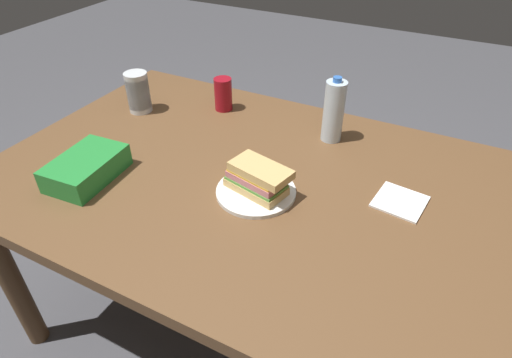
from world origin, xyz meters
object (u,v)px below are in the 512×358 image
object	(u,v)px
plastic_cup_stack	(138,92)
paper_plate	(256,191)
sandwich	(257,178)
soda_can_red	(223,94)
water_bottle_tall	(334,111)
chip_bag	(86,168)
dining_table	(247,196)

from	to	relation	value
plastic_cup_stack	paper_plate	bearing A→B (deg)	-21.97
sandwich	soda_can_red	bearing A→B (deg)	130.99
soda_can_red	plastic_cup_stack	world-z (taller)	plastic_cup_stack
paper_plate	soda_can_red	world-z (taller)	soda_can_red
sandwich	water_bottle_tall	xyz separation A→B (m)	(0.08, 0.38, 0.05)
soda_can_red	sandwich	bearing A→B (deg)	-49.01
chip_bag	plastic_cup_stack	world-z (taller)	plastic_cup_stack
soda_can_red	chip_bag	size ratio (longest dim) A/B	0.53
dining_table	sandwich	distance (m)	0.17
paper_plate	plastic_cup_stack	size ratio (longest dim) A/B	1.52
paper_plate	plastic_cup_stack	world-z (taller)	plastic_cup_stack
paper_plate	sandwich	world-z (taller)	sandwich
sandwich	soda_can_red	size ratio (longest dim) A/B	1.63
dining_table	chip_bag	xyz separation A→B (m)	(-0.41, -0.23, 0.12)
sandwich	chip_bag	size ratio (longest dim) A/B	0.87
chip_bag	plastic_cup_stack	size ratio (longest dim) A/B	1.54
dining_table	plastic_cup_stack	bearing A→B (deg)	161.54
soda_can_red	plastic_cup_stack	size ratio (longest dim) A/B	0.82
soda_can_red	chip_bag	distance (m)	0.58
dining_table	plastic_cup_stack	size ratio (longest dim) A/B	10.28
dining_table	chip_bag	size ratio (longest dim) A/B	6.66
chip_bag	water_bottle_tall	size ratio (longest dim) A/B	1.04
sandwich	plastic_cup_stack	size ratio (longest dim) A/B	1.34
plastic_cup_stack	dining_table	bearing A→B (deg)	-18.46
water_bottle_tall	sandwich	bearing A→B (deg)	-102.54
sandwich	soda_can_red	world-z (taller)	soda_can_red
soda_can_red	chip_bag	bearing A→B (deg)	-103.15
sandwich	water_bottle_tall	world-z (taller)	water_bottle_tall
paper_plate	chip_bag	world-z (taller)	chip_bag
chip_bag	water_bottle_tall	distance (m)	0.79
paper_plate	soda_can_red	bearing A→B (deg)	130.59
paper_plate	water_bottle_tall	size ratio (longest dim) A/B	1.02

